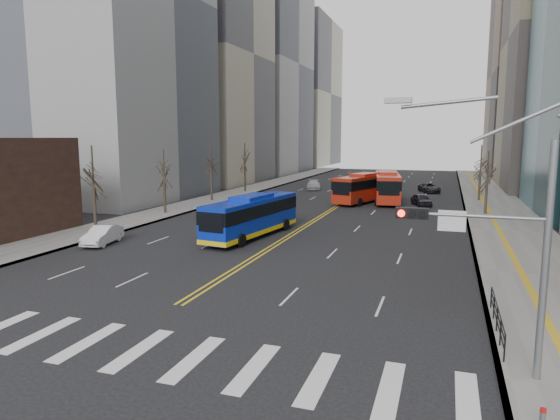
# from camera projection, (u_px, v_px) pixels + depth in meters

# --- Properties ---
(ground) EXTENTS (220.00, 220.00, 0.00)m
(ground) POSITION_uv_depth(u_px,v_px,m) (113.00, 346.00, 19.48)
(ground) COLOR black
(sidewalk_right) EXTENTS (7.00, 130.00, 0.15)m
(sidewalk_right) POSITION_uv_depth(u_px,v_px,m) (496.00, 208.00, 56.14)
(sidewalk_right) COLOR gray
(sidewalk_right) RESTS_ON ground
(sidewalk_left) EXTENTS (5.00, 130.00, 0.15)m
(sidewalk_left) POSITION_uv_depth(u_px,v_px,m) (222.00, 197.00, 66.86)
(sidewalk_left) COLOR gray
(sidewalk_left) RESTS_ON ground
(crosswalk) EXTENTS (26.70, 4.00, 0.01)m
(crosswalk) POSITION_uv_depth(u_px,v_px,m) (113.00, 346.00, 19.48)
(crosswalk) COLOR silver
(crosswalk) RESTS_ON ground
(centerline) EXTENTS (0.55, 100.00, 0.01)m
(centerline) POSITION_uv_depth(u_px,v_px,m) (357.00, 194.00, 71.05)
(centerline) COLOR gold
(centerline) RESTS_ON ground
(office_towers) EXTENTS (83.00, 134.00, 58.00)m
(office_towers) POSITION_uv_depth(u_px,v_px,m) (376.00, 37.00, 80.18)
(office_towers) COLOR #949496
(office_towers) RESTS_ON ground
(signal_mast) EXTENTS (5.37, 0.37, 9.39)m
(signal_mast) POSITION_uv_depth(u_px,v_px,m) (498.00, 237.00, 16.30)
(signal_mast) COLOR gray
(signal_mast) RESTS_ON ground
(pedestrian_railing) EXTENTS (0.06, 6.06, 1.02)m
(pedestrian_railing) POSITION_uv_depth(u_px,v_px,m) (497.00, 315.00, 20.47)
(pedestrian_railing) COLOR black
(pedestrian_railing) RESTS_ON sidewalk_right
(street_trees) EXTENTS (35.20, 47.20, 7.60)m
(street_trees) POSITION_uv_depth(u_px,v_px,m) (258.00, 167.00, 53.43)
(street_trees) COLOR #2D241B
(street_trees) RESTS_ON ground
(blue_bus) EXTENTS (4.10, 11.96, 3.42)m
(blue_bus) POSITION_uv_depth(u_px,v_px,m) (252.00, 215.00, 40.47)
(blue_bus) COLOR #0C28BA
(blue_bus) RESTS_ON ground
(red_bus_near) EXTENTS (6.12, 11.72, 3.63)m
(red_bus_near) POSITION_uv_depth(u_px,v_px,m) (364.00, 186.00, 61.71)
(red_bus_near) COLOR #A82311
(red_bus_near) RESTS_ON ground
(red_bus_far) EXTENTS (4.59, 12.43, 3.83)m
(red_bus_far) POSITION_uv_depth(u_px,v_px,m) (387.00, 185.00, 62.20)
(red_bus_far) COLOR #A82311
(red_bus_far) RESTS_ON ground
(car_white) EXTENTS (2.27, 4.48, 1.41)m
(car_white) POSITION_uv_depth(u_px,v_px,m) (102.00, 235.00, 37.76)
(car_white) COLOR silver
(car_white) RESTS_ON ground
(car_dark_mid) EXTENTS (2.98, 4.46, 1.41)m
(car_dark_mid) POSITION_uv_depth(u_px,v_px,m) (421.00, 200.00, 58.97)
(car_dark_mid) COLOR black
(car_dark_mid) RESTS_ON ground
(car_silver) EXTENTS (3.23, 5.31, 1.44)m
(car_silver) POSITION_uv_depth(u_px,v_px,m) (313.00, 185.00, 76.77)
(car_silver) COLOR #A8A7AC
(car_silver) RESTS_ON ground
(car_dark_far) EXTENTS (3.70, 5.35, 1.36)m
(car_dark_far) POSITION_uv_depth(u_px,v_px,m) (429.00, 188.00, 72.84)
(car_dark_far) COLOR black
(car_dark_far) RESTS_ON ground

